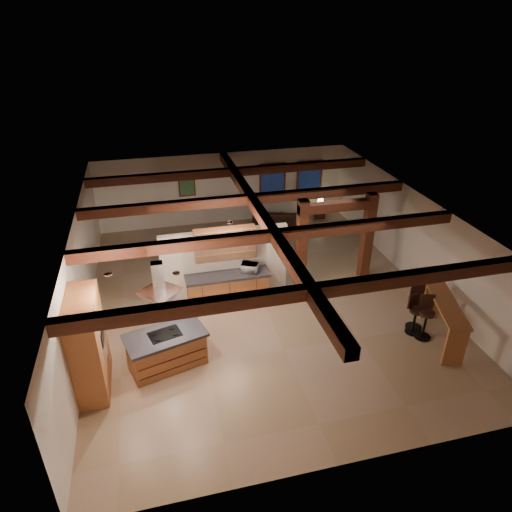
# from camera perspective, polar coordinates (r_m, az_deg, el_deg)

# --- Properties ---
(ground) EXTENTS (12.00, 12.00, 0.00)m
(ground) POSITION_cam_1_polar(r_m,az_deg,el_deg) (14.02, 0.65, -5.33)
(ground) COLOR tan
(ground) RESTS_ON ground
(room_walls) EXTENTS (12.00, 12.00, 12.00)m
(room_walls) POSITION_cam_1_polar(r_m,az_deg,el_deg) (13.12, 0.69, 1.15)
(room_walls) COLOR beige
(room_walls) RESTS_ON ground
(ceiling_beams) EXTENTS (10.00, 12.00, 0.28)m
(ceiling_beams) POSITION_cam_1_polar(r_m,az_deg,el_deg) (12.70, 0.71, 5.08)
(ceiling_beams) COLOR #3E150F
(ceiling_beams) RESTS_ON room_walls
(timber_posts) EXTENTS (2.50, 0.30, 2.90)m
(timber_posts) POSITION_cam_1_polar(r_m,az_deg,el_deg) (14.31, 9.93, 3.06)
(timber_posts) COLOR #3E150F
(timber_posts) RESTS_ON ground
(partition_wall) EXTENTS (3.80, 0.18, 2.20)m
(partition_wall) POSITION_cam_1_polar(r_m,az_deg,el_deg) (13.69, -3.91, -0.92)
(partition_wall) COLOR beige
(partition_wall) RESTS_ON ground
(pantry_cabinet) EXTENTS (0.67, 1.60, 2.40)m
(pantry_cabinet) POSITION_cam_1_polar(r_m,az_deg,el_deg) (11.04, -20.20, -10.34)
(pantry_cabinet) COLOR #9B6132
(pantry_cabinet) RESTS_ON ground
(back_counter) EXTENTS (2.50, 0.66, 0.94)m
(back_counter) POSITION_cam_1_polar(r_m,az_deg,el_deg) (13.68, -3.53, -3.98)
(back_counter) COLOR #9B6132
(back_counter) RESTS_ON ground
(upper_display_cabinet) EXTENTS (1.80, 0.36, 0.95)m
(upper_display_cabinet) POSITION_cam_1_polar(r_m,az_deg,el_deg) (13.17, -3.87, 1.54)
(upper_display_cabinet) COLOR #9B6132
(upper_display_cabinet) RESTS_ON partition_wall
(range_hood) EXTENTS (1.10, 1.10, 1.40)m
(range_hood) POSITION_cam_1_polar(r_m,az_deg,el_deg) (10.81, -11.75, -6.01)
(range_hood) COLOR silver
(range_hood) RESTS_ON room_walls
(back_windows) EXTENTS (2.70, 0.07, 1.70)m
(back_windows) POSITION_cam_1_polar(r_m,az_deg,el_deg) (19.21, 4.40, 9.21)
(back_windows) COLOR #3E150F
(back_windows) RESTS_ON room_walls
(framed_art) EXTENTS (0.65, 0.05, 0.85)m
(framed_art) POSITION_cam_1_polar(r_m,az_deg,el_deg) (18.32, -8.64, 8.67)
(framed_art) COLOR #3E150F
(framed_art) RESTS_ON room_walls
(recessed_cans) EXTENTS (3.16, 2.46, 0.03)m
(recessed_cans) POSITION_cam_1_polar(r_m,az_deg,el_deg) (10.57, -10.02, 0.22)
(recessed_cans) COLOR silver
(recessed_cans) RESTS_ON room_walls
(kitchen_island) EXTENTS (2.11, 1.49, 0.95)m
(kitchen_island) POSITION_cam_1_polar(r_m,az_deg,el_deg) (11.59, -11.11, -11.36)
(kitchen_island) COLOR #9B6132
(kitchen_island) RESTS_ON ground
(dining_table) EXTENTS (1.78, 1.11, 0.60)m
(dining_table) POSITION_cam_1_polar(r_m,az_deg,el_deg) (15.94, -2.82, 0.33)
(dining_table) COLOR #3A1C0E
(dining_table) RESTS_ON ground
(sofa) EXTENTS (2.30, 1.49, 0.63)m
(sofa) POSITION_cam_1_polar(r_m,az_deg,el_deg) (18.70, 2.92, 4.80)
(sofa) COLOR black
(sofa) RESTS_ON ground
(microwave) EXTENTS (0.58, 0.50, 0.27)m
(microwave) POSITION_cam_1_polar(r_m,az_deg,el_deg) (13.48, -0.79, -1.47)
(microwave) COLOR silver
(microwave) RESTS_ON back_counter
(bar_counter) EXTENTS (1.17, 2.27, 1.16)m
(bar_counter) POSITION_cam_1_polar(r_m,az_deg,el_deg) (12.94, 22.48, -6.87)
(bar_counter) COLOR #9B6132
(bar_counter) RESTS_ON ground
(side_table) EXTENTS (0.46, 0.46, 0.50)m
(side_table) POSITION_cam_1_polar(r_m,az_deg,el_deg) (19.59, 7.97, 5.49)
(side_table) COLOR #3E150F
(side_table) RESTS_ON ground
(table_lamp) EXTENTS (0.29, 0.29, 0.35)m
(table_lamp) POSITION_cam_1_polar(r_m,az_deg,el_deg) (19.41, 8.07, 6.84)
(table_lamp) COLOR black
(table_lamp) RESTS_ON side_table
(bar_stool_a) EXTENTS (0.46, 0.47, 1.25)m
(bar_stool_a) POSITION_cam_1_polar(r_m,az_deg,el_deg) (12.97, 20.46, -7.15)
(bar_stool_a) COLOR black
(bar_stool_a) RESTS_ON ground
(bar_stool_b) EXTENTS (0.42, 0.43, 1.13)m
(bar_stool_b) POSITION_cam_1_polar(r_m,az_deg,el_deg) (13.07, 19.15, -6.90)
(bar_stool_b) COLOR black
(bar_stool_b) RESTS_ON ground
(bar_stool_c) EXTENTS (0.46, 0.47, 1.28)m
(bar_stool_c) POSITION_cam_1_polar(r_m,az_deg,el_deg) (13.24, 19.42, -6.07)
(bar_stool_c) COLOR black
(bar_stool_c) RESTS_ON ground
(dining_chairs) EXTENTS (1.82, 1.82, 1.15)m
(dining_chairs) POSITION_cam_1_polar(r_m,az_deg,el_deg) (15.80, -2.85, 1.25)
(dining_chairs) COLOR #3E150F
(dining_chairs) RESTS_ON ground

